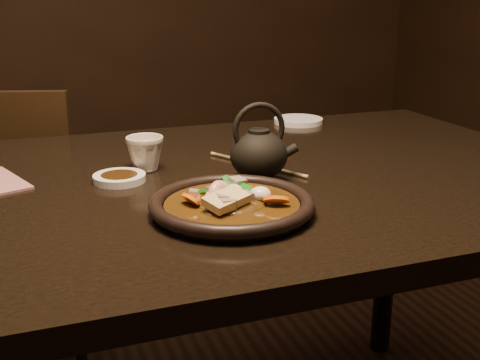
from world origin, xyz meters
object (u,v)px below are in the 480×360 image
object	(u,v)px
plate	(232,205)
teapot	(259,152)
tea_cup	(145,152)
chair	(21,217)
table	(185,218)

from	to	relation	value
plate	teapot	bearing A→B (deg)	54.52
tea_cup	teapot	world-z (taller)	teapot
plate	tea_cup	distance (m)	0.30
chair	plate	distance (m)	1.01
teapot	table	bearing A→B (deg)	164.02
table	chair	world-z (taller)	chair
table	plate	bearing A→B (deg)	-82.33
tea_cup	teapot	size ratio (longest dim) A/B	0.51
table	chair	distance (m)	0.80
tea_cup	teapot	xyz separation A→B (m)	(0.19, -0.14, 0.02)
plate	table	bearing A→B (deg)	97.67
table	plate	xyz separation A→B (m)	(0.03, -0.20, 0.09)
table	tea_cup	xyz separation A→B (m)	(-0.05, 0.09, 0.11)
chair	tea_cup	xyz separation A→B (m)	(0.26, -0.62, 0.33)
plate	tea_cup	size ratio (longest dim) A/B	3.60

